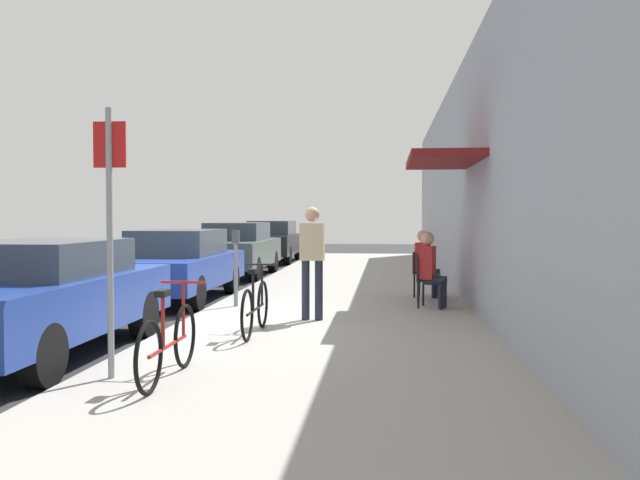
{
  "coord_description": "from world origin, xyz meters",
  "views": [
    {
      "loc": [
        3.04,
        -9.54,
        1.69
      ],
      "look_at": [
        1.45,
        6.46,
        1.1
      ],
      "focal_mm": 37.38,
      "sensor_mm": 36.0,
      "label": 1
    }
  ],
  "objects_px": {
    "street_sign": "(110,221)",
    "bicycle_0": "(169,343)",
    "parked_car_3": "(272,241)",
    "pedestrian_standing": "(312,254)",
    "cafe_chair_0": "(427,278)",
    "parked_car_1": "(177,264)",
    "bicycle_1": "(255,307)",
    "parked_car_0": "(39,296)",
    "seated_patron_0": "(431,267)",
    "seated_patron_2": "(426,261)",
    "parked_car_2": "(237,249)",
    "cafe_chair_1": "(424,274)",
    "parking_meter": "(236,262)",
    "cafe_chair_2": "(422,271)"
  },
  "relations": [
    {
      "from": "parked_car_0",
      "to": "street_sign",
      "type": "bearing_deg",
      "value": -43.37
    },
    {
      "from": "seated_patron_0",
      "to": "seated_patron_2",
      "type": "distance_m",
      "value": 1.54
    },
    {
      "from": "street_sign",
      "to": "bicycle_0",
      "type": "distance_m",
      "value": 1.3
    },
    {
      "from": "parked_car_3",
      "to": "bicycle_0",
      "type": "height_order",
      "value": "parked_car_3"
    },
    {
      "from": "cafe_chair_1",
      "to": "parking_meter",
      "type": "bearing_deg",
      "value": -162.25
    },
    {
      "from": "cafe_chair_0",
      "to": "pedestrian_standing",
      "type": "relative_size",
      "value": 0.51
    },
    {
      "from": "parked_car_1",
      "to": "parking_meter",
      "type": "xyz_separation_m",
      "value": [
        1.55,
        -1.55,
        0.16
      ]
    },
    {
      "from": "seated_patron_0",
      "to": "pedestrian_standing",
      "type": "height_order",
      "value": "pedestrian_standing"
    },
    {
      "from": "parked_car_1",
      "to": "parked_car_3",
      "type": "height_order",
      "value": "parked_car_3"
    },
    {
      "from": "parking_meter",
      "to": "cafe_chair_0",
      "type": "distance_m",
      "value": 3.31
    },
    {
      "from": "parked_car_1",
      "to": "cafe_chair_2",
      "type": "xyz_separation_m",
      "value": [
        4.84,
        0.14,
        -0.1
      ]
    },
    {
      "from": "cafe_chair_0",
      "to": "cafe_chair_2",
      "type": "xyz_separation_m",
      "value": [
        0.0,
        1.54,
        0.0
      ]
    },
    {
      "from": "parking_meter",
      "to": "street_sign",
      "type": "bearing_deg",
      "value": -90.56
    },
    {
      "from": "parked_car_2",
      "to": "cafe_chair_1",
      "type": "relative_size",
      "value": 5.06
    },
    {
      "from": "parking_meter",
      "to": "bicycle_1",
      "type": "distance_m",
      "value": 2.82
    },
    {
      "from": "seated_patron_2",
      "to": "bicycle_1",
      "type": "bearing_deg",
      "value": -119.83
    },
    {
      "from": "parked_car_0",
      "to": "seated_patron_2",
      "type": "relative_size",
      "value": 3.41
    },
    {
      "from": "cafe_chair_2",
      "to": "seated_patron_2",
      "type": "bearing_deg",
      "value": -17.29
    },
    {
      "from": "parked_car_3",
      "to": "pedestrian_standing",
      "type": "bearing_deg",
      "value": -77.75
    },
    {
      "from": "seated_patron_2",
      "to": "parking_meter",
      "type": "bearing_deg",
      "value": -153.53
    },
    {
      "from": "seated_patron_2",
      "to": "pedestrian_standing",
      "type": "xyz_separation_m",
      "value": [
        -1.86,
        -3.07,
        0.3
      ]
    },
    {
      "from": "parked_car_0",
      "to": "cafe_chair_1",
      "type": "bearing_deg",
      "value": 44.62
    },
    {
      "from": "bicycle_1",
      "to": "parking_meter",
      "type": "bearing_deg",
      "value": 108.15
    },
    {
      "from": "cafe_chair_2",
      "to": "parked_car_2",
      "type": "bearing_deg",
      "value": 132.99
    },
    {
      "from": "parked_car_1",
      "to": "cafe_chair_1",
      "type": "bearing_deg",
      "value": -5.84
    },
    {
      "from": "cafe_chair_0",
      "to": "pedestrian_standing",
      "type": "distance_m",
      "value": 2.42
    },
    {
      "from": "street_sign",
      "to": "bicycle_1",
      "type": "distance_m",
      "value": 2.89
    },
    {
      "from": "parking_meter",
      "to": "bicycle_0",
      "type": "distance_m",
      "value": 5.21
    },
    {
      "from": "parked_car_0",
      "to": "seated_patron_2",
      "type": "bearing_deg",
      "value": 47.73
    },
    {
      "from": "parked_car_2",
      "to": "parking_meter",
      "type": "relative_size",
      "value": 3.33
    },
    {
      "from": "street_sign",
      "to": "cafe_chair_0",
      "type": "height_order",
      "value": "street_sign"
    },
    {
      "from": "parked_car_1",
      "to": "cafe_chair_0",
      "type": "relative_size",
      "value": 5.06
    },
    {
      "from": "street_sign",
      "to": "cafe_chair_1",
      "type": "bearing_deg",
      "value": 61.66
    },
    {
      "from": "parked_car_1",
      "to": "bicycle_1",
      "type": "height_order",
      "value": "parked_car_1"
    },
    {
      "from": "parked_car_0",
      "to": "pedestrian_standing",
      "type": "height_order",
      "value": "pedestrian_standing"
    },
    {
      "from": "parked_car_1",
      "to": "cafe_chair_0",
      "type": "distance_m",
      "value": 5.04
    },
    {
      "from": "parked_car_1",
      "to": "cafe_chair_1",
      "type": "distance_m",
      "value": 4.87
    },
    {
      "from": "street_sign",
      "to": "bicycle_0",
      "type": "height_order",
      "value": "street_sign"
    },
    {
      "from": "parked_car_0",
      "to": "bicycle_1",
      "type": "relative_size",
      "value": 2.57
    },
    {
      "from": "cafe_chair_0",
      "to": "cafe_chair_2",
      "type": "distance_m",
      "value": 1.54
    },
    {
      "from": "parked_car_0",
      "to": "parked_car_3",
      "type": "xyz_separation_m",
      "value": [
        0.0,
        16.32,
        0.04
      ]
    },
    {
      "from": "parked_car_0",
      "to": "seated_patron_0",
      "type": "distance_m",
      "value": 6.23
    },
    {
      "from": "parked_car_3",
      "to": "bicycle_1",
      "type": "bearing_deg",
      "value": -80.98
    },
    {
      "from": "parked_car_2",
      "to": "cafe_chair_2",
      "type": "distance_m",
      "value": 7.1
    },
    {
      "from": "seated_patron_0",
      "to": "parked_car_3",
      "type": "bearing_deg",
      "value": 111.46
    },
    {
      "from": "street_sign",
      "to": "seated_patron_0",
      "type": "relative_size",
      "value": 2.02
    },
    {
      "from": "parked_car_0",
      "to": "cafe_chair_2",
      "type": "bearing_deg",
      "value": 48.16
    },
    {
      "from": "bicycle_1",
      "to": "cafe_chair_1",
      "type": "distance_m",
      "value": 4.43
    },
    {
      "from": "bicycle_1",
      "to": "cafe_chair_0",
      "type": "distance_m",
      "value": 3.7
    },
    {
      "from": "cafe_chair_0",
      "to": "cafe_chair_2",
      "type": "relative_size",
      "value": 1.0
    }
  ]
}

